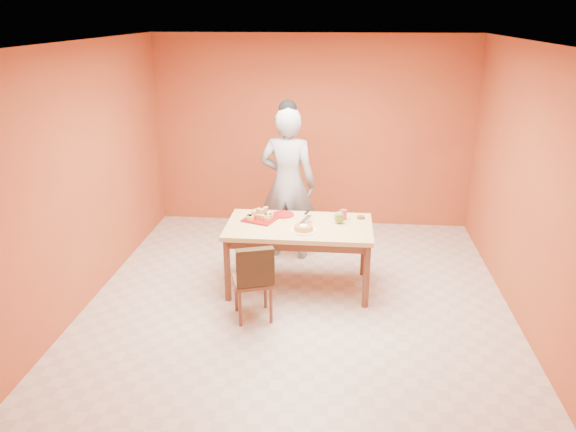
# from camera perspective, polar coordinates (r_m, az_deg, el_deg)

# --- Properties ---
(floor) EXTENTS (5.00, 5.00, 0.00)m
(floor) POSITION_cam_1_polar(r_m,az_deg,el_deg) (6.16, 1.02, -8.71)
(floor) COLOR beige
(floor) RESTS_ON ground
(ceiling) EXTENTS (5.00, 5.00, 0.00)m
(ceiling) POSITION_cam_1_polar(r_m,az_deg,el_deg) (5.41, 1.20, 17.23)
(ceiling) COLOR silver
(ceiling) RESTS_ON wall_back
(wall_back) EXTENTS (4.50, 0.00, 4.50)m
(wall_back) POSITION_cam_1_polar(r_m,az_deg,el_deg) (8.06, 2.51, 8.50)
(wall_back) COLOR #B05228
(wall_back) RESTS_ON floor
(wall_left) EXTENTS (0.00, 5.00, 5.00)m
(wall_left) POSITION_cam_1_polar(r_m,az_deg,el_deg) (6.22, -20.08, 3.76)
(wall_left) COLOR #B05228
(wall_left) RESTS_ON floor
(wall_right) EXTENTS (0.00, 5.00, 5.00)m
(wall_right) POSITION_cam_1_polar(r_m,az_deg,el_deg) (5.92, 23.41, 2.51)
(wall_right) COLOR #B05228
(wall_right) RESTS_ON floor
(dining_table) EXTENTS (1.60, 0.90, 0.76)m
(dining_table) POSITION_cam_1_polar(r_m,az_deg,el_deg) (6.20, 1.13, -1.71)
(dining_table) COLOR tan
(dining_table) RESTS_ON floor
(dining_chair) EXTENTS (0.49, 0.55, 0.84)m
(dining_chair) POSITION_cam_1_polar(r_m,az_deg,el_deg) (5.68, -3.64, -6.45)
(dining_chair) COLOR brown
(dining_chair) RESTS_ON floor
(pastry_pile) EXTENTS (0.31, 0.31, 0.10)m
(pastry_pile) POSITION_cam_1_polar(r_m,az_deg,el_deg) (6.31, -2.76, 0.24)
(pastry_pile) COLOR tan
(pastry_pile) RESTS_ON pastry_platter
(person) EXTENTS (0.75, 0.55, 1.91)m
(person) POSITION_cam_1_polar(r_m,az_deg,el_deg) (6.95, -0.02, 3.27)
(person) COLOR gray
(person) RESTS_ON floor
(pastry_platter) EXTENTS (0.44, 0.44, 0.02)m
(pastry_platter) POSITION_cam_1_polar(r_m,az_deg,el_deg) (6.33, -2.75, -0.27)
(pastry_platter) COLOR maroon
(pastry_platter) RESTS_ON dining_table
(red_dinner_plate) EXTENTS (0.27, 0.27, 0.02)m
(red_dinner_plate) POSITION_cam_1_polar(r_m,az_deg,el_deg) (6.45, -0.51, 0.15)
(red_dinner_plate) COLOR maroon
(red_dinner_plate) RESTS_ON dining_table
(white_cake_plate) EXTENTS (0.36, 0.36, 0.01)m
(white_cake_plate) POSITION_cam_1_polar(r_m,az_deg,el_deg) (6.00, 1.59, -1.47)
(white_cake_plate) COLOR silver
(white_cake_plate) RESTS_ON dining_table
(sponge_cake) EXTENTS (0.22, 0.22, 0.05)m
(sponge_cake) POSITION_cam_1_polar(r_m,az_deg,el_deg) (5.99, 1.59, -1.22)
(sponge_cake) COLOR gold
(sponge_cake) RESTS_ON white_cake_plate
(cake_server) EXTENTS (0.13, 0.28, 0.01)m
(cake_server) POSITION_cam_1_polar(r_m,az_deg,el_deg) (6.14, 1.81, -0.35)
(cake_server) COLOR silver
(cake_server) RESTS_ON sponge_cake
(egg_ornament) EXTENTS (0.11, 0.09, 0.14)m
(egg_ornament) POSITION_cam_1_polar(r_m,az_deg,el_deg) (6.21, 5.24, -0.15)
(egg_ornament) COLOR olive
(egg_ornament) RESTS_ON dining_table
(magenta_glass) EXTENTS (0.09, 0.09, 0.11)m
(magenta_glass) POSITION_cam_1_polar(r_m,az_deg,el_deg) (6.35, 5.65, 0.16)
(magenta_glass) COLOR #C21D46
(magenta_glass) RESTS_ON dining_table
(checker_tin) EXTENTS (0.11, 0.11, 0.03)m
(checker_tin) POSITION_cam_1_polar(r_m,az_deg,el_deg) (6.40, 7.40, -0.14)
(checker_tin) COLOR #321C0D
(checker_tin) RESTS_ON dining_table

